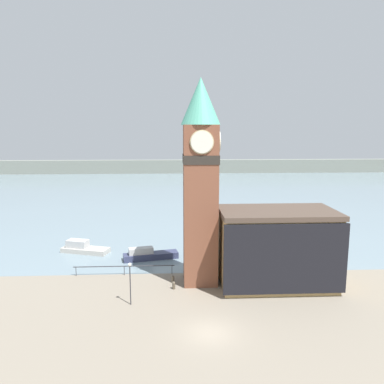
% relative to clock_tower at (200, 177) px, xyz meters
% --- Properties ---
extents(ground_plane, '(160.00, 160.00, 0.00)m').
position_rel_clock_tower_xyz_m(ground_plane, '(0.11, -10.41, -11.40)').
color(ground_plane, gray).
extents(water, '(160.00, 120.00, 0.00)m').
position_rel_clock_tower_xyz_m(water, '(0.11, 62.47, -11.40)').
color(water, gray).
rests_on(water, ground_plane).
extents(far_shoreline, '(180.00, 3.00, 5.00)m').
position_rel_clock_tower_xyz_m(far_shoreline, '(0.11, 102.47, -8.90)').
color(far_shoreline, gray).
rests_on(far_shoreline, water).
extents(pier_railing, '(11.39, 0.08, 1.09)m').
position_rel_clock_tower_xyz_m(pier_railing, '(-8.46, 2.22, -10.44)').
color(pier_railing, '#333338').
rests_on(pier_railing, ground_plane).
extents(clock_tower, '(4.03, 4.03, 21.47)m').
position_rel_clock_tower_xyz_m(clock_tower, '(0.00, 0.00, 0.00)').
color(clock_tower, brown).
rests_on(clock_tower, ground_plane).
extents(pier_building, '(12.10, 6.94, 8.10)m').
position_rel_clock_tower_xyz_m(pier_building, '(7.96, -1.18, -7.34)').
color(pier_building, tan).
rests_on(pier_building, ground_plane).
extents(boat_near, '(7.09, 3.05, 1.58)m').
position_rel_clock_tower_xyz_m(boat_near, '(-6.05, 7.38, -10.82)').
color(boat_near, '#333856').
rests_on(boat_near, water).
extents(boat_far, '(6.70, 3.89, 1.63)m').
position_rel_clock_tower_xyz_m(boat_far, '(-15.04, 10.59, -10.82)').
color(boat_far, '#B7B2A8').
rests_on(boat_far, water).
extents(mooring_bollard_near, '(0.34, 0.34, 0.81)m').
position_rel_clock_tower_xyz_m(mooring_bollard_near, '(-2.96, -0.15, -10.97)').
color(mooring_bollard_near, brown).
rests_on(mooring_bollard_near, ground_plane).
extents(mooring_bollard_far, '(0.33, 0.33, 0.81)m').
position_rel_clock_tower_xyz_m(mooring_bollard_far, '(-2.86, -1.81, -10.97)').
color(mooring_bollard_far, brown).
rests_on(mooring_bollard_far, ground_plane).
extents(lamp_post, '(0.32, 0.32, 4.12)m').
position_rel_clock_tower_xyz_m(lamp_post, '(-6.92, -5.10, -8.54)').
color(lamp_post, '#2D2D33').
rests_on(lamp_post, ground_plane).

